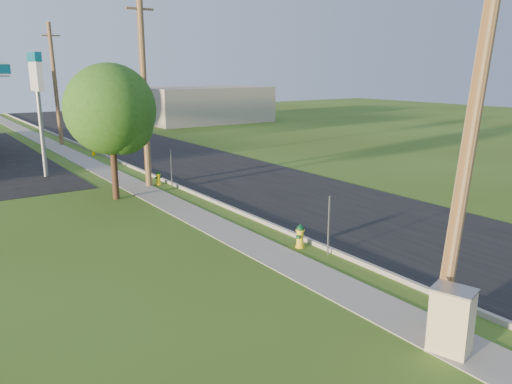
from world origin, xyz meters
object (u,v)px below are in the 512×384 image
hydrant_near (300,236)px  utility_pole_mid (144,90)px  tree_verge (113,113)px  hydrant_far (93,150)px  price_pylon (36,79)px  utility_cabinet (451,321)px  utility_pole_far (55,84)px  hydrant_mid (158,178)px  utility_pole_near (472,124)px

hydrant_near → utility_pole_mid: bearing=92.7°
tree_verge → hydrant_far: 13.91m
price_pylon → utility_cabinet: bearing=-83.2°
utility_pole_far → hydrant_mid: size_ratio=12.89×
utility_pole_mid → hydrant_near: bearing=-87.3°
hydrant_near → hydrant_mid: 11.72m
price_pylon → hydrant_near: 18.49m
utility_pole_mid → hydrant_near: utility_pole_mid is taller
price_pylon → utility_pole_mid: bearing=-54.7°
tree_verge → utility_pole_near: bearing=-82.2°
utility_cabinet → utility_pole_near: bearing=31.4°
utility_pole_far → hydrant_far: utility_pole_far is taller
tree_verge → hydrant_near: size_ratio=7.55×
hydrant_far → utility_pole_far: bearing=95.4°
utility_pole_mid → utility_pole_far: size_ratio=1.03×
hydrant_mid → utility_pole_mid: bearing=179.2°
utility_cabinet → hydrant_mid: bearing=85.3°
utility_pole_far → hydrant_far: (0.63, -6.61, -4.45)m
utility_pole_far → price_pylon: bearing=-107.3°
utility_pole_near → hydrant_mid: (0.53, 17.99, -4.44)m
utility_pole_mid → utility_pole_far: utility_pole_mid is taller
utility_pole_mid → hydrant_mid: utility_pole_mid is taller
utility_cabinet → tree_verge: bearing=94.2°
tree_verge → utility_cabinet: tree_verge is taller
utility_pole_far → hydrant_mid: 18.56m
tree_verge → utility_cabinet: bearing=-85.8°
price_pylon → hydrant_far: size_ratio=9.38×
hydrant_near → hydrant_far: hydrant_near is taller
utility_pole_near → hydrant_near: (0.55, 6.27, -4.40)m
price_pylon → utility_cabinet: 24.74m
hydrant_mid → hydrant_far: bearing=89.5°
utility_pole_near → utility_pole_far: utility_pole_far is taller
utility_pole_far → hydrant_near: (0.55, -29.73, -4.40)m
utility_pole_mid → utility_cabinet: bearing=-93.1°
utility_pole_near → utility_pole_mid: utility_pole_mid is taller
hydrant_mid → utility_cabinet: 18.67m
price_pylon → hydrant_mid: price_pylon is taller
hydrant_near → utility_cabinet: size_ratio=0.56×
hydrant_near → utility_pole_far: bearing=91.1°
utility_pole_mid → hydrant_near: 12.59m
tree_verge → hydrant_far: size_ratio=8.57×
tree_verge → utility_cabinet: 17.26m
utility_pole_far → utility_pole_mid: bearing=-90.0°
hydrant_mid → utility_cabinet: (-1.54, -18.61, 0.38)m
hydrant_mid → tree_verge: bearing=-148.3°
utility_pole_near → price_pylon: bearing=99.4°
utility_pole_near → utility_pole_mid: (-0.00, 18.00, 0.15)m
utility_pole_far → utility_cabinet: 36.85m
price_pylon → utility_cabinet: size_ratio=4.64×
tree_verge → hydrant_mid: (2.78, 1.71, -3.67)m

